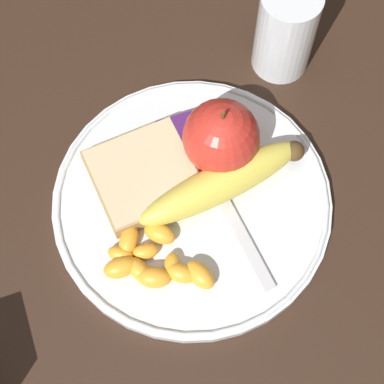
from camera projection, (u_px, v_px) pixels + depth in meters
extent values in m
plane|color=#332116|center=(192.00, 204.00, 0.67)|extent=(3.00, 3.00, 0.00)
cylinder|color=silver|center=(192.00, 202.00, 0.66)|extent=(0.29, 0.29, 0.01)
torus|color=silver|center=(192.00, 200.00, 0.66)|extent=(0.28, 0.28, 0.01)
cylinder|color=silver|center=(285.00, 31.00, 0.69)|extent=(0.06, 0.06, 0.11)
cylinder|color=orange|center=(284.00, 36.00, 0.70)|extent=(0.06, 0.06, 0.09)
sphere|color=red|center=(221.00, 137.00, 0.64)|extent=(0.08, 0.08, 0.08)
cylinder|color=brown|center=(223.00, 116.00, 0.60)|extent=(0.00, 0.00, 0.01)
ellipsoid|color=#E0CC4C|center=(222.00, 187.00, 0.64)|extent=(0.19, 0.07, 0.04)
sphere|color=#473319|center=(294.00, 151.00, 0.66)|extent=(0.02, 0.02, 0.02)
cube|color=#AB8751|center=(144.00, 176.00, 0.65)|extent=(0.11, 0.11, 0.02)
cube|color=beige|center=(144.00, 176.00, 0.65)|extent=(0.11, 0.10, 0.02)
cube|color=silver|center=(241.00, 233.00, 0.64)|extent=(0.03, 0.13, 0.00)
cube|color=silver|center=(202.00, 160.00, 0.67)|extent=(0.03, 0.06, 0.00)
cube|color=silver|center=(180.00, 134.00, 0.67)|extent=(0.04, 0.03, 0.02)
cube|color=#4C1E60|center=(179.00, 129.00, 0.66)|extent=(0.04, 0.03, 0.00)
ellipsoid|color=#F9A32D|center=(129.00, 240.00, 0.63)|extent=(0.03, 0.04, 0.02)
ellipsoid|color=#F9A32D|center=(138.00, 269.00, 0.62)|extent=(0.03, 0.03, 0.02)
ellipsoid|color=#F9A32D|center=(172.00, 266.00, 0.62)|extent=(0.02, 0.03, 0.01)
ellipsoid|color=#F9A32D|center=(121.00, 267.00, 0.62)|extent=(0.03, 0.02, 0.02)
ellipsoid|color=#F9A32D|center=(120.00, 254.00, 0.63)|extent=(0.03, 0.03, 0.01)
ellipsoid|color=#F9A32D|center=(145.00, 252.00, 0.63)|extent=(0.03, 0.02, 0.01)
ellipsoid|color=#F9A32D|center=(154.00, 277.00, 0.61)|extent=(0.04, 0.03, 0.02)
ellipsoid|color=#F9A32D|center=(181.00, 273.00, 0.62)|extent=(0.04, 0.03, 0.02)
ellipsoid|color=#F9A32D|center=(160.00, 233.00, 0.63)|extent=(0.04, 0.04, 0.02)
ellipsoid|color=#F9A32D|center=(200.00, 275.00, 0.61)|extent=(0.03, 0.04, 0.02)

